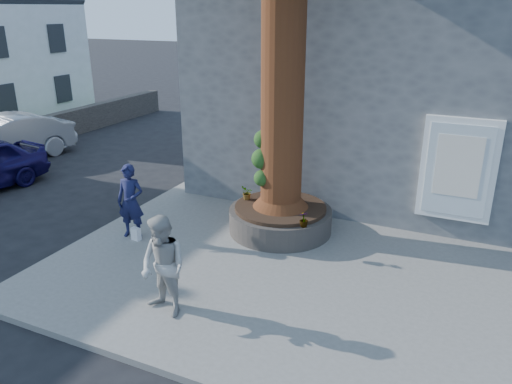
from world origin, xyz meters
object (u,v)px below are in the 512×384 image
at_px(planter, 280,218).
at_px(man, 131,201).
at_px(car_silver, 3,139).
at_px(woman, 163,267).

distance_m(planter, man, 3.31).
relative_size(man, car_silver, 0.36).
bearing_deg(man, planter, 17.96).
xyz_separation_m(woman, car_silver, (-10.11, 5.33, -0.22)).
height_order(planter, woman, woman).
bearing_deg(man, car_silver, 145.92).
distance_m(man, woman, 3.20).
height_order(man, car_silver, man).
relative_size(planter, man, 1.40).
xyz_separation_m(planter, woman, (-0.49, -3.80, 0.56)).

